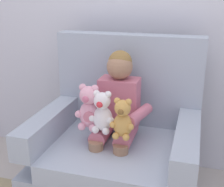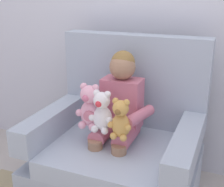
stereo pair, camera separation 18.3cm
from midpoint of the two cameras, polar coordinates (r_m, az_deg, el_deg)
back_wall at (r=2.38m, az=9.08°, el=16.57°), size 6.00×0.10×2.60m
armchair at (r=2.11m, az=3.94°, el=-10.96°), size 1.05×0.85×1.10m
seated_child at (r=1.98m, az=3.88°, el=-2.88°), size 0.45×0.39×0.82m
plush_white at (r=1.86m, az=0.93°, el=-3.63°), size 0.16×0.13×0.27m
plush_honey at (r=1.78m, az=4.60°, el=-5.03°), size 0.15×0.12×0.25m
plush_pink at (r=1.90m, az=-1.47°, el=-2.66°), size 0.17×0.14×0.29m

